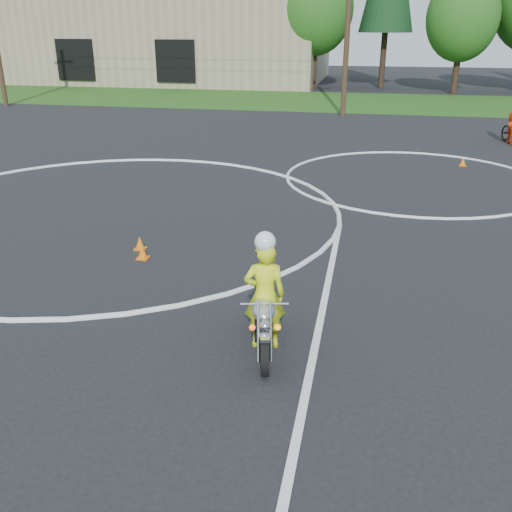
# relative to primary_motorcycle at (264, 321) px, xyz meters

# --- Properties ---
(ground) EXTENTS (120.00, 120.00, 0.00)m
(ground) POSITION_rel_primary_motorcycle_xyz_m (-5.24, 2.96, -0.49)
(ground) COLOR black
(ground) RESTS_ON ground
(grass_strip) EXTENTS (120.00, 10.00, 0.02)m
(grass_strip) POSITION_rel_primary_motorcycle_xyz_m (-5.24, 29.96, -0.48)
(grass_strip) COLOR #1E4714
(grass_strip) RESTS_ON ground
(course_markings) EXTENTS (19.05, 19.05, 0.12)m
(course_markings) POSITION_rel_primary_motorcycle_xyz_m (-3.07, 7.31, -0.48)
(course_markings) COLOR silver
(course_markings) RESTS_ON ground
(primary_motorcycle) EXTENTS (0.69, 1.90, 1.01)m
(primary_motorcycle) POSITION_rel_primary_motorcycle_xyz_m (0.00, 0.00, 0.00)
(primary_motorcycle) COLOR black
(primary_motorcycle) RESTS_ON ground
(rider_primary_grp) EXTENTS (0.69, 0.53, 1.88)m
(rider_primary_grp) POSITION_rel_primary_motorcycle_xyz_m (-0.01, 0.13, 0.41)
(rider_primary_grp) COLOR #DEF019
(rider_primary_grp) RESTS_ON ground
(traffic_cones) EXTENTS (20.59, 10.42, 0.30)m
(traffic_cones) POSITION_rel_primary_motorcycle_xyz_m (-1.61, 6.90, -0.36)
(traffic_cones) COLOR orange
(traffic_cones) RESTS_ON ground
(warehouse) EXTENTS (41.00, 17.00, 8.30)m
(warehouse) POSITION_rel_primary_motorcycle_xyz_m (-23.24, 42.95, 3.67)
(warehouse) COLOR tan
(warehouse) RESTS_ON ground
(utility_poles) EXTENTS (41.60, 1.12, 10.00)m
(utility_poles) POSITION_rel_primary_motorcycle_xyz_m (-0.24, 23.96, 4.71)
(utility_poles) COLOR #473321
(utility_poles) RESTS_ON ground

